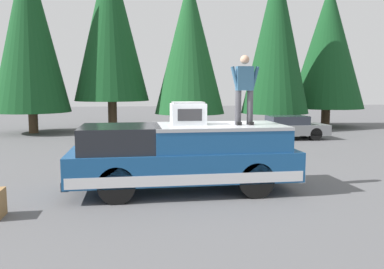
% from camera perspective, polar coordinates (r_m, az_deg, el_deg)
% --- Properties ---
extents(ground_plane, '(90.00, 90.00, 0.00)m').
position_cam_1_polar(ground_plane, '(10.31, 2.99, -7.60)').
color(ground_plane, '#565659').
extents(pickup_truck, '(2.01, 5.54, 1.65)m').
position_cam_1_polar(pickup_truck, '(9.78, -1.26, -3.15)').
color(pickup_truck, navy).
rests_on(pickup_truck, ground).
extents(compressor_unit, '(0.65, 0.84, 0.56)m').
position_cam_1_polar(compressor_unit, '(9.76, -0.58, 3.06)').
color(compressor_unit, silver).
rests_on(compressor_unit, pickup_truck).
extents(person_on_truck_bed, '(0.29, 0.72, 1.69)m').
position_cam_1_polar(person_on_truck_bed, '(9.78, 7.57, 6.67)').
color(person_on_truck_bed, '#333338').
rests_on(person_on_truck_bed, pickup_truck).
extents(parked_car_grey, '(1.64, 4.10, 1.16)m').
position_cam_1_polar(parked_car_grey, '(20.23, 13.33, 0.98)').
color(parked_car_grey, gray).
rests_on(parked_car_grey, ground).
extents(conifer_far_left, '(4.70, 4.70, 9.28)m').
position_cam_1_polar(conifer_far_left, '(27.65, 19.04, 11.98)').
color(conifer_far_left, '#4C3826').
rests_on(conifer_far_left, ground).
extents(conifer_left, '(3.96, 3.96, 10.00)m').
position_cam_1_polar(conifer_left, '(24.30, 12.02, 13.62)').
color(conifer_left, '#4C3826').
rests_on(conifer_left, ground).
extents(conifer_center_left, '(4.19, 4.19, 9.13)m').
position_cam_1_polar(conifer_center_left, '(24.02, -0.37, 12.76)').
color(conifer_center_left, '#4C3826').
rests_on(conifer_center_left, ground).
extents(conifer_center_right, '(4.43, 4.43, 10.89)m').
position_cam_1_polar(conifer_center_right, '(24.77, -11.68, 15.37)').
color(conifer_center_right, '#4C3826').
rests_on(conifer_center_right, ground).
extents(conifer_right, '(4.21, 4.21, 10.34)m').
position_cam_1_polar(conifer_right, '(24.21, -22.44, 13.87)').
color(conifer_right, '#4C3826').
rests_on(conifer_right, ground).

